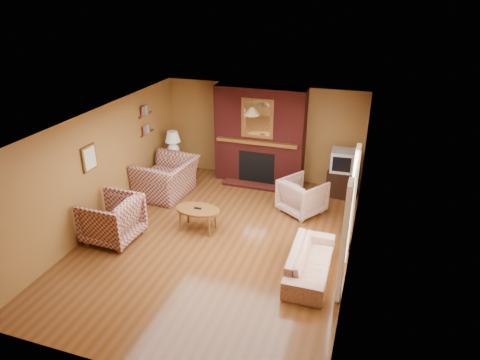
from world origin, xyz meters
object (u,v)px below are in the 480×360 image
(table_lamp, at_px, (173,142))
(floral_sofa, at_px, (310,261))
(floral_armchair, at_px, (302,196))
(crt_tv, at_px, (343,160))
(plaid_armchair, at_px, (112,219))
(coffee_table, at_px, (198,211))
(tv_stand, at_px, (340,182))
(plaid_loveseat, at_px, (167,178))
(fireplace, at_px, (260,136))
(side_table, at_px, (175,167))

(table_lamp, bearing_deg, floral_sofa, -36.12)
(floral_armchair, relative_size, crt_tv, 1.54)
(plaid_armchair, relative_size, floral_armchair, 1.16)
(plaid_armchair, bearing_deg, table_lamp, -174.99)
(floral_armchair, distance_m, crt_tv, 1.41)
(coffee_table, distance_m, tv_stand, 3.59)
(plaid_armchair, height_order, floral_armchair, plaid_armchair)
(table_lamp, relative_size, tv_stand, 0.99)
(plaid_loveseat, relative_size, floral_armchair, 1.58)
(fireplace, distance_m, floral_sofa, 4.05)
(coffee_table, height_order, side_table, side_table)
(table_lamp, distance_m, crt_tv, 4.17)
(crt_tv, bearing_deg, plaid_loveseat, -162.12)
(floral_sofa, relative_size, tv_stand, 2.69)
(floral_armchair, bearing_deg, table_lamp, 20.73)
(coffee_table, distance_m, crt_tv, 3.61)
(fireplace, distance_m, floral_armchair, 2.04)
(floral_armchair, distance_m, table_lamp, 3.59)
(crt_tv, bearing_deg, fireplace, 174.70)
(tv_stand, bearing_deg, plaid_loveseat, -157.55)
(plaid_loveseat, relative_size, plaid_armchair, 1.37)
(fireplace, bearing_deg, coffee_table, -100.76)
(plaid_loveseat, bearing_deg, floral_sofa, 66.16)
(table_lamp, bearing_deg, plaid_loveseat, -74.70)
(coffee_table, bearing_deg, floral_armchair, 36.73)
(plaid_loveseat, xyz_separation_m, tv_stand, (3.90, 1.26, -0.12))
(fireplace, bearing_deg, crt_tv, -5.30)
(plaid_loveseat, xyz_separation_m, side_table, (-0.25, 0.91, -0.12))
(coffee_table, bearing_deg, table_lamp, 126.29)
(coffee_table, height_order, table_lamp, table_lamp)
(floral_sofa, bearing_deg, coffee_table, 71.96)
(tv_stand, relative_size, crt_tv, 1.15)
(plaid_armchair, relative_size, coffee_table, 1.08)
(table_lamp, bearing_deg, coffee_table, -53.71)
(tv_stand, xyz_separation_m, crt_tv, (0.00, -0.01, 0.56))
(plaid_loveseat, height_order, tv_stand, plaid_loveseat)
(floral_sofa, distance_m, tv_stand, 3.27)
(floral_armchair, height_order, crt_tv, crt_tv)
(fireplace, relative_size, table_lamp, 3.82)
(side_table, bearing_deg, coffee_table, -53.71)
(crt_tv, bearing_deg, table_lamp, -175.26)
(side_table, height_order, crt_tv, crt_tv)
(fireplace, height_order, table_lamp, fireplace)
(side_table, distance_m, crt_tv, 4.20)
(fireplace, xyz_separation_m, tv_stand, (2.05, -0.18, -0.86))
(side_table, bearing_deg, tv_stand, 4.82)
(plaid_armchair, distance_m, side_table, 3.02)
(floral_sofa, distance_m, floral_armchair, 2.22)
(coffee_table, relative_size, side_table, 1.44)
(floral_sofa, relative_size, side_table, 2.70)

